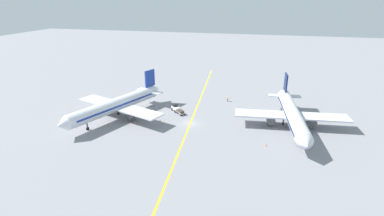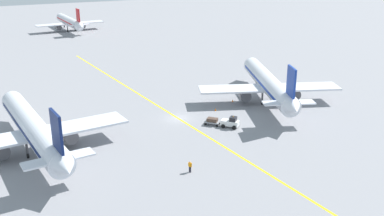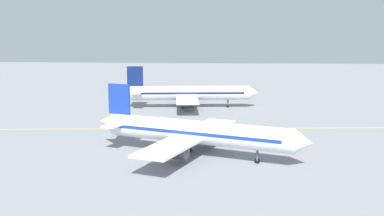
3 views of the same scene
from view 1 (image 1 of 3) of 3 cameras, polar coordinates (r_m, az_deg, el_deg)
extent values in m
plane|color=gray|center=(78.42, -0.34, -2.96)|extent=(400.00, 400.00, 0.00)
cube|color=yellow|center=(78.41, -0.34, -2.96)|extent=(11.69, 119.51, 0.01)
cylinder|color=silver|center=(78.23, 18.56, -1.14)|extent=(6.75, 30.21, 3.60)
cone|color=silver|center=(63.71, 20.90, -6.48)|extent=(3.65, 2.75, 3.42)
cone|color=silver|center=(93.50, 16.96, 2.74)|extent=(3.36, 3.31, 3.06)
cube|color=#0F1E51|center=(78.18, 18.57, -1.04)|extent=(6.47, 27.23, 0.50)
cube|color=silver|center=(79.40, 18.38, -1.36)|extent=(28.39, 8.13, 0.36)
cylinder|color=#4C4C51|center=(80.93, 21.76, -2.34)|extent=(2.53, 3.41, 2.20)
cylinder|color=#4C4C51|center=(79.08, 14.72, -2.03)|extent=(2.53, 3.41, 2.20)
cube|color=#0F1E51|center=(90.03, 17.44, 4.68)|extent=(0.78, 4.02, 5.00)
cube|color=silver|center=(90.64, 17.22, 2.22)|extent=(9.20, 3.34, 0.24)
cylinder|color=#4C4C51|center=(70.52, 19.59, -5.81)|extent=(0.36, 0.36, 2.00)
cylinder|color=black|center=(70.95, 19.49, -6.54)|extent=(0.36, 0.83, 0.80)
cylinder|color=#4C4C51|center=(81.23, 19.25, -2.25)|extent=(0.36, 0.36, 2.00)
cylinder|color=black|center=(81.60, 19.17, -2.90)|extent=(0.36, 0.83, 0.80)
cylinder|color=#4C4C51|center=(80.64, 17.02, -2.15)|extent=(0.36, 0.36, 2.00)
cylinder|color=black|center=(81.02, 16.95, -2.80)|extent=(0.36, 0.83, 0.80)
cylinder|color=silver|center=(83.14, -14.32, 0.59)|extent=(13.64, 29.42, 3.60)
cone|color=silver|center=(74.32, -23.58, -2.97)|extent=(4.03, 3.42, 3.42)
cone|color=silver|center=(94.08, -6.90, 3.61)|extent=(3.90, 3.87, 3.06)
cube|color=#193899|center=(83.09, -14.33, 0.68)|extent=(12.65, 26.62, 0.50)
cube|color=silver|center=(84.00, -13.78, 0.32)|extent=(28.09, 14.46, 0.36)
cylinder|color=#4C4C51|center=(80.97, -11.31, -1.20)|extent=(3.16, 3.76, 2.20)
cylinder|color=#4C4C51|center=(88.03, -15.91, 0.19)|extent=(3.16, 3.76, 2.20)
cube|color=#193899|center=(91.20, -8.03, 5.63)|extent=(1.71, 3.88, 5.00)
cube|color=silver|center=(91.92, -8.12, 3.21)|extent=(9.28, 5.33, 0.24)
cylinder|color=#4C4C51|center=(78.51, -19.35, -3.05)|extent=(0.36, 0.36, 2.00)
cylinder|color=black|center=(78.90, -19.26, -3.72)|extent=(0.54, 0.85, 0.80)
cylinder|color=#4C4C51|center=(84.08, -12.44, -0.77)|extent=(0.36, 0.36, 2.00)
cylinder|color=black|center=(84.44, -12.39, -1.40)|extent=(0.54, 0.85, 0.80)
cylinder|color=#4C4C51|center=(86.32, -13.92, -0.33)|extent=(0.36, 0.36, 2.00)
cylinder|color=black|center=(86.67, -13.86, -0.95)|extent=(0.54, 0.85, 0.80)
cube|color=white|center=(86.71, -3.09, -0.06)|extent=(3.16, 3.20, 0.90)
cube|color=black|center=(86.90, -3.27, 0.55)|extent=(1.68, 1.68, 0.70)
sphere|color=orange|center=(86.75, -3.27, 0.81)|extent=(0.16, 0.16, 0.16)
cylinder|color=black|center=(87.39, -3.82, -0.22)|extent=(0.67, 0.68, 0.70)
cylinder|color=black|center=(88.00, -2.94, -0.05)|extent=(0.67, 0.68, 0.70)
cylinder|color=black|center=(85.75, -3.24, -0.63)|extent=(0.67, 0.68, 0.70)
cylinder|color=black|center=(86.37, -2.35, -0.45)|extent=(0.67, 0.68, 0.70)
cube|color=gray|center=(84.14, -2.11, -0.89)|extent=(2.81, 2.85, 0.20)
cube|color=#4C382D|center=(84.00, -2.12, -0.64)|extent=(2.07, 2.09, 0.60)
cylinder|color=black|center=(84.86, -2.81, -0.95)|extent=(0.41, 0.41, 0.44)
cylinder|color=black|center=(85.39, -2.06, -0.79)|extent=(0.41, 0.41, 0.44)
cylinder|color=black|center=(83.13, -2.16, -1.40)|extent=(0.41, 0.41, 0.44)
cylinder|color=black|center=(83.67, -1.40, -1.24)|extent=(0.41, 0.41, 0.44)
cylinder|color=#23232D|center=(95.37, 6.78, 1.53)|extent=(0.16, 0.16, 0.85)
cylinder|color=#23232D|center=(95.20, 6.83, 1.49)|extent=(0.16, 0.16, 0.85)
cube|color=orange|center=(95.05, 6.82, 1.92)|extent=(0.37, 0.42, 0.60)
cylinder|color=orange|center=(95.26, 6.76, 1.97)|extent=(0.10, 0.10, 0.55)
cylinder|color=orange|center=(94.84, 6.88, 1.88)|extent=(0.10, 0.10, 0.55)
sphere|color=beige|center=(94.92, 6.83, 2.16)|extent=(0.22, 0.22, 0.22)
cone|color=orange|center=(68.87, 13.93, -6.87)|extent=(0.32, 0.32, 0.55)
cone|color=orange|center=(79.58, -15.61, -3.19)|extent=(0.32, 0.32, 0.55)
cone|color=orange|center=(79.37, -10.78, -2.83)|extent=(0.32, 0.32, 0.55)
cone|color=orange|center=(80.03, -6.10, -2.37)|extent=(0.32, 0.32, 0.55)
camera|label=2|loc=(140.19, 20.59, 18.41)|focal=42.00mm
camera|label=3|loc=(124.28, -44.91, 8.90)|focal=42.00mm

